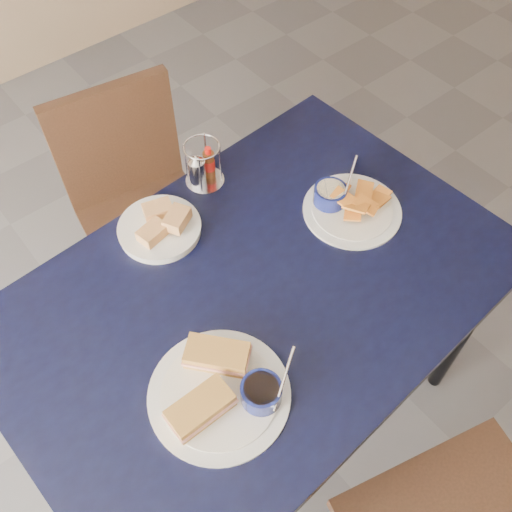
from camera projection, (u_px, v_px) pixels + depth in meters
ground at (316, 448)px, 1.92m from camera, size 6.00×6.00×0.00m
dining_table at (257, 302)px, 1.46m from camera, size 1.33×0.93×0.75m
chair_far at (132, 195)px, 1.93m from camera, size 0.47×0.45×0.86m
sandwich_plate at (222, 388)px, 1.23m from camera, size 0.32×0.31×0.12m
plantain_plate at (345, 204)px, 1.55m from camera, size 0.27×0.27×0.12m
bread_basket at (161, 227)px, 1.50m from camera, size 0.22×0.22×0.07m
condiment_caddy at (202, 167)px, 1.57m from camera, size 0.11×0.11×0.14m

